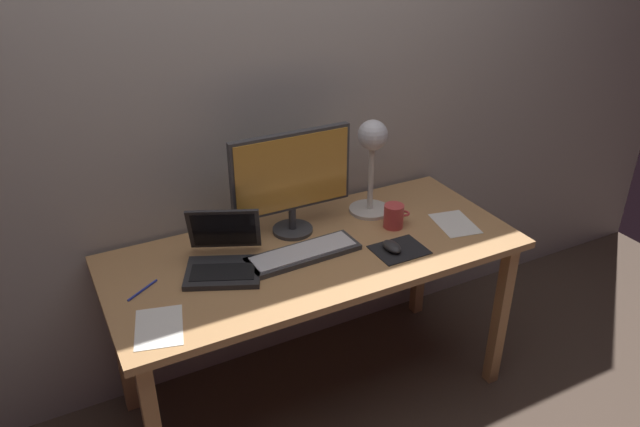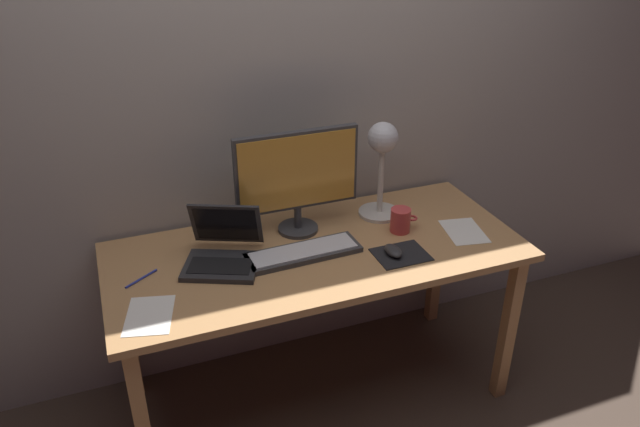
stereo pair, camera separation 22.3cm
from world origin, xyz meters
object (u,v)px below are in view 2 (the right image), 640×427
(mouse, at_px, (393,251))
(laptop, at_px, (224,246))
(pen, at_px, (141,279))
(keyboard_main, at_px, (303,252))
(desk_lamp, at_px, (382,154))
(coffee_mug, at_px, (401,220))
(monitor, at_px, (297,175))

(mouse, bearing_deg, laptop, 161.69)
(laptop, height_order, pen, laptop)
(keyboard_main, height_order, laptop, laptop)
(desk_lamp, height_order, mouse, desk_lamp)
(coffee_mug, xyz_separation_m, pen, (-1.02, 0.01, -0.05))
(laptop, distance_m, coffee_mug, 0.72)
(pen, bearing_deg, keyboard_main, -4.87)
(desk_lamp, height_order, coffee_mug, desk_lamp)
(mouse, relative_size, pen, 0.69)
(mouse, bearing_deg, coffee_mug, 54.68)
(coffee_mug, bearing_deg, mouse, -125.32)
(monitor, height_order, desk_lamp, monitor)
(keyboard_main, xyz_separation_m, desk_lamp, (0.41, 0.20, 0.26))
(monitor, distance_m, keyboard_main, 0.30)
(laptop, xyz_separation_m, coffee_mug, (0.72, -0.04, -0.01))
(keyboard_main, distance_m, laptop, 0.30)
(keyboard_main, bearing_deg, laptop, 164.91)
(desk_lamp, bearing_deg, mouse, -106.70)
(monitor, bearing_deg, laptop, -161.35)
(monitor, bearing_deg, coffee_mug, -21.65)
(desk_lamp, distance_m, mouse, 0.42)
(monitor, distance_m, laptop, 0.40)
(monitor, relative_size, desk_lamp, 1.20)
(keyboard_main, relative_size, mouse, 4.64)
(keyboard_main, relative_size, coffee_mug, 3.82)
(coffee_mug, bearing_deg, desk_lamp, 95.84)
(monitor, distance_m, mouse, 0.47)
(desk_lamp, relative_size, mouse, 4.29)
(laptop, relative_size, pen, 2.56)
(coffee_mug, relative_size, pen, 0.83)
(laptop, bearing_deg, mouse, -18.31)
(monitor, relative_size, keyboard_main, 1.11)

